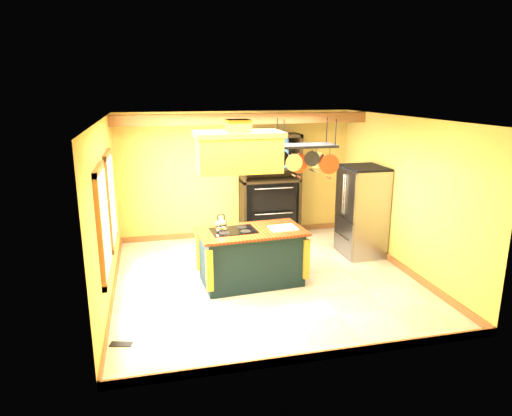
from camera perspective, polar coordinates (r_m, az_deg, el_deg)
name	(u,v)px	position (r m, az deg, el deg)	size (l,w,h in m)	color
floor	(265,279)	(7.90, 1.15, -8.84)	(5.00, 5.00, 0.00)	beige
ceiling	(266,119)	(7.25, 1.26, 11.10)	(5.00, 5.00, 0.00)	white
wall_back	(237,175)	(9.85, -2.43, 4.15)	(5.00, 0.02, 2.70)	gold
wall_front	(321,255)	(5.19, 8.12, -5.88)	(5.00, 0.02, 2.70)	gold
wall_left	(106,212)	(7.27, -18.25, -0.43)	(0.02, 5.00, 2.70)	gold
wall_right	(403,195)	(8.42, 17.91, 1.62)	(0.02, 5.00, 2.70)	gold
ceiling_beam	(244,119)	(8.91, -1.53, 11.08)	(5.00, 0.15, 0.20)	#95552E
window_near	(103,223)	(6.49, -18.53, -1.80)	(0.06, 1.06, 1.56)	#95552E
window_far	(111,199)	(7.84, -17.69, 1.06)	(0.06, 1.06, 1.56)	#95552E
kitchen_island	(251,256)	(7.59, -0.61, -6.02)	(1.79, 1.08, 1.11)	#13282B
range_hood	(238,150)	(7.12, -2.22, 7.26)	(1.35, 0.77, 0.80)	gold
pot_rack	(306,153)	(7.42, 6.31, 6.81)	(1.04, 0.47, 0.89)	black
refrigerator	(362,213)	(9.02, 13.06, -0.65)	(0.74, 0.87, 1.70)	gray
hutch	(269,198)	(9.86, 1.68, 1.32)	(1.26, 0.57, 2.23)	black
floor_register	(121,344)	(6.30, -16.51, -16.00)	(0.28, 0.12, 0.01)	black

